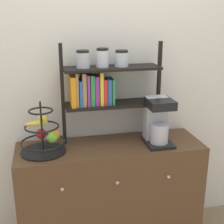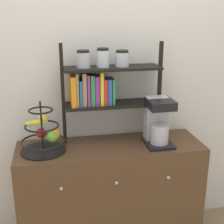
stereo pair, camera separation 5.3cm
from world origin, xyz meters
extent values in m
cube|color=silver|center=(0.00, 0.46, 1.30)|extent=(7.00, 0.05, 2.60)
cube|color=#4C331E|center=(0.00, 0.21, 0.41)|extent=(1.32, 0.41, 0.81)
sphere|color=#B2AD8C|center=(-0.36, -0.01, 0.63)|extent=(0.02, 0.02, 0.02)
sphere|color=#B2AD8C|center=(0.00, -0.01, 0.63)|extent=(0.02, 0.02, 0.02)
sphere|color=#B2AD8C|center=(0.36, -0.01, 0.63)|extent=(0.02, 0.02, 0.02)
cube|color=black|center=(0.34, 0.17, 0.82)|extent=(0.18, 0.24, 0.02)
cube|color=#B7B7BC|center=(0.34, 0.23, 0.99)|extent=(0.16, 0.10, 0.31)
cylinder|color=#B7B7BC|center=(0.34, 0.14, 0.90)|extent=(0.13, 0.13, 0.14)
cube|color=black|center=(0.34, 0.15, 1.11)|extent=(0.17, 0.19, 0.06)
cylinder|color=black|center=(-0.46, 0.20, 0.82)|extent=(0.30, 0.30, 0.01)
cylinder|color=black|center=(-0.46, 0.20, 0.99)|extent=(0.01, 0.01, 0.34)
torus|color=black|center=(-0.46, 0.20, 0.88)|extent=(0.30, 0.30, 0.01)
torus|color=black|center=(-0.46, 0.20, 0.99)|extent=(0.23, 0.23, 0.01)
torus|color=black|center=(-0.46, 0.20, 1.10)|extent=(0.16, 0.16, 0.01)
sphere|color=red|center=(-0.47, 0.26, 0.92)|extent=(0.07, 0.07, 0.07)
sphere|color=#6BAD33|center=(-0.40, 0.17, 0.92)|extent=(0.07, 0.07, 0.07)
sphere|color=orange|center=(-0.38, 0.22, 0.92)|extent=(0.08, 0.08, 0.08)
ellipsoid|color=yellow|center=(-0.50, 0.21, 1.01)|extent=(0.15, 0.06, 0.04)
sphere|color=gold|center=(-0.46, 0.24, 1.03)|extent=(0.07, 0.07, 0.07)
cube|color=black|center=(-0.31, 0.32, 1.16)|extent=(0.02, 0.02, 0.71)
cube|color=black|center=(0.39, 0.32, 1.16)|extent=(0.02, 0.02, 0.71)
cube|color=black|center=(0.04, 0.32, 1.08)|extent=(0.67, 0.20, 0.02)
cube|color=black|center=(0.04, 0.32, 1.34)|extent=(0.67, 0.20, 0.02)
cube|color=orange|center=(-0.24, 0.32, 1.19)|extent=(0.03, 0.16, 0.21)
cube|color=tan|center=(-0.21, 0.32, 1.20)|extent=(0.02, 0.14, 0.23)
cube|color=#2D599E|center=(-0.19, 0.32, 1.18)|extent=(0.02, 0.16, 0.18)
cube|color=tan|center=(-0.17, 0.32, 1.20)|extent=(0.03, 0.13, 0.23)
cube|color=#8C338C|center=(-0.14, 0.32, 1.20)|extent=(0.02, 0.15, 0.22)
cube|color=#2D8C47|center=(-0.11, 0.32, 1.20)|extent=(0.03, 0.14, 0.21)
cube|color=#8C338C|center=(-0.08, 0.32, 1.19)|extent=(0.03, 0.13, 0.21)
cube|color=yellow|center=(-0.05, 0.32, 1.20)|extent=(0.02, 0.13, 0.23)
cube|color=red|center=(-0.02, 0.32, 1.18)|extent=(0.02, 0.13, 0.18)
cube|color=#2D599E|center=(0.01, 0.32, 1.18)|extent=(0.03, 0.13, 0.18)
cube|color=#2D8C47|center=(0.04, 0.32, 1.18)|extent=(0.02, 0.13, 0.18)
cylinder|color=#ADB2B7|center=(-0.16, 0.32, 1.40)|extent=(0.09, 0.09, 0.10)
cylinder|color=black|center=(-0.16, 0.32, 1.46)|extent=(0.08, 0.08, 0.02)
cylinder|color=silver|center=(-0.03, 0.32, 1.41)|extent=(0.09, 0.09, 0.11)
cylinder|color=black|center=(-0.03, 0.32, 1.47)|extent=(0.08, 0.08, 0.02)
cylinder|color=silver|center=(0.10, 0.32, 1.40)|extent=(0.10, 0.10, 0.10)
cylinder|color=black|center=(0.10, 0.32, 1.45)|extent=(0.09, 0.09, 0.02)
camera|label=1|loc=(-0.43, -1.77, 1.71)|focal=50.00mm
camera|label=2|loc=(-0.38, -1.79, 1.71)|focal=50.00mm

